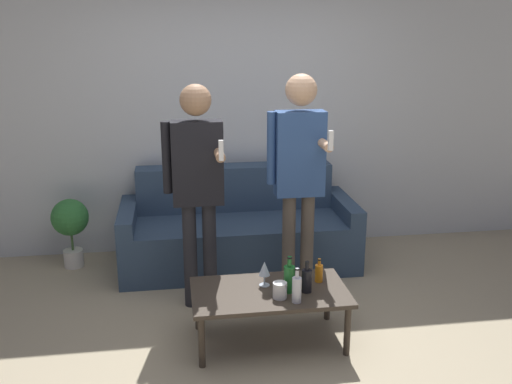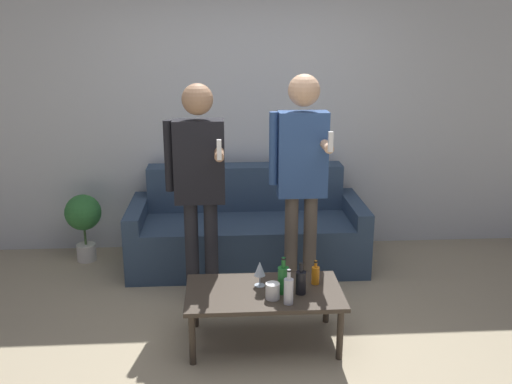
# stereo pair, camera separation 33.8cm
# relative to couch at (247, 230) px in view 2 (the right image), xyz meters

# --- Properties ---
(ground_plane) EXTENTS (16.00, 16.00, 0.00)m
(ground_plane) POSITION_rel_couch_xyz_m (0.02, -1.51, -0.31)
(ground_plane) COLOR tan
(wall_back) EXTENTS (8.00, 0.06, 2.70)m
(wall_back) POSITION_rel_couch_xyz_m (0.02, 0.46, 1.04)
(wall_back) COLOR silver
(wall_back) RESTS_ON ground_plane
(couch) EXTENTS (2.09, 0.86, 0.86)m
(couch) POSITION_rel_couch_xyz_m (0.00, 0.00, 0.00)
(couch) COLOR #334760
(couch) RESTS_ON ground_plane
(coffee_table) EXTENTS (1.06, 0.59, 0.39)m
(coffee_table) POSITION_rel_couch_xyz_m (0.05, -1.40, 0.04)
(coffee_table) COLOR #3D3328
(coffee_table) RESTS_ON ground_plane
(bottle_orange) EXTENTS (0.06, 0.06, 0.17)m
(bottle_orange) POSITION_rel_couch_xyz_m (0.41, -1.31, 0.15)
(bottle_orange) COLOR orange
(bottle_orange) RESTS_ON coffee_table
(bottle_green) EXTENTS (0.06, 0.06, 0.24)m
(bottle_green) POSITION_rel_couch_xyz_m (0.19, -1.60, 0.17)
(bottle_green) COLOR silver
(bottle_green) RESTS_ON coffee_table
(bottle_dark) EXTENTS (0.07, 0.07, 0.22)m
(bottle_dark) POSITION_rel_couch_xyz_m (0.29, -1.46, 0.16)
(bottle_dark) COLOR black
(bottle_dark) RESTS_ON coffee_table
(bottle_yellow) EXTENTS (0.08, 0.08, 0.25)m
(bottle_yellow) POSITION_rel_couch_xyz_m (0.18, -1.44, 0.18)
(bottle_yellow) COLOR #23752D
(bottle_yellow) RESTS_ON coffee_table
(wine_glass_near) EXTENTS (0.08, 0.08, 0.18)m
(wine_glass_near) POSITION_rel_couch_xyz_m (0.03, -1.32, 0.20)
(wine_glass_near) COLOR silver
(wine_glass_near) RESTS_ON coffee_table
(cup_on_table) EXTENTS (0.09, 0.09, 0.11)m
(cup_on_table) POSITION_rel_couch_xyz_m (0.10, -1.52, 0.13)
(cup_on_table) COLOR white
(cup_on_table) RESTS_ON coffee_table
(person_standing_left) EXTENTS (0.44, 0.43, 1.72)m
(person_standing_left) POSITION_rel_couch_xyz_m (-0.39, -0.79, 0.73)
(person_standing_left) COLOR #232328
(person_standing_left) RESTS_ON ground_plane
(person_standing_right) EXTENTS (0.44, 0.44, 1.78)m
(person_standing_right) POSITION_rel_couch_xyz_m (0.38, -0.77, 0.78)
(person_standing_right) COLOR brown
(person_standing_right) RESTS_ON ground_plane
(potted_plant) EXTENTS (0.33, 0.33, 0.63)m
(potted_plant) POSITION_rel_couch_xyz_m (-1.49, 0.12, 0.11)
(potted_plant) COLOR silver
(potted_plant) RESTS_ON ground_plane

